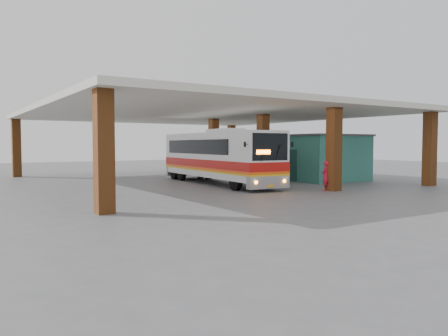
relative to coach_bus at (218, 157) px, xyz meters
The scene contains 8 objects.
ground 4.16m from the coach_bus, 91.54° to the right, with size 90.00×90.00×0.00m, color #515154.
brick_columns 1.86m from the coach_bus, 42.06° to the left, with size 20.10×21.60×4.35m.
canopy_roof 3.93m from the coach_bus, 81.60° to the left, with size 21.00×23.00×0.30m, color beige.
shop_building 7.40m from the coach_bus, ahead, with size 5.20×8.20×3.11m.
coach_bus is the anchor object (origin of this frame).
motorcycle 3.70m from the coach_bus, 26.19° to the right, with size 0.73×2.10×1.10m, color black.
pedestrian 7.08m from the coach_bus, 68.40° to the right, with size 0.58×0.38×1.58m, color red.
red_chair 6.34m from the coach_bus, 36.46° to the left, with size 0.58×0.58×0.88m.
Camera 1 is at (-14.25, -19.02, 2.41)m, focal length 35.00 mm.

